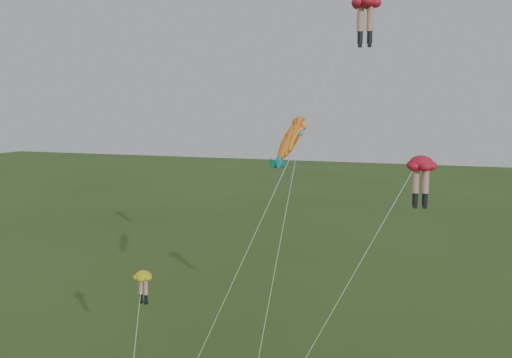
% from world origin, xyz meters
% --- Properties ---
extents(legs_kite_red_high, '(9.19, 10.01, 22.78)m').
position_xyz_m(legs_kite_red_high, '(5.46, 8.26, 21.90)').
color(legs_kite_red_high, red).
rests_on(legs_kite_red_high, ground).
extents(legs_kite_red_mid, '(7.96, 7.20, 14.35)m').
position_xyz_m(legs_kite_red_mid, '(8.87, 5.06, 13.59)').
color(legs_kite_red_mid, red).
rests_on(legs_kite_red_mid, ground).
extents(legs_kite_yellow, '(1.80, 4.70, 8.37)m').
position_xyz_m(legs_kite_yellow, '(-4.22, 1.03, 7.68)').
color(legs_kite_yellow, yellow).
rests_on(legs_kite_yellow, ground).
extents(fish_kite, '(1.84, 9.59, 16.42)m').
position_xyz_m(fish_kite, '(1.93, 6.70, 14.89)').
color(fish_kite, '#FFA820').
rests_on(fish_kite, ground).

